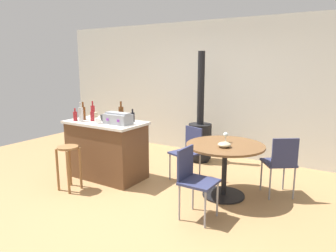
% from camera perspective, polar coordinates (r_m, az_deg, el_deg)
% --- Properties ---
extents(ground_plane, '(8.80, 8.80, 0.00)m').
position_cam_1_polar(ground_plane, '(4.58, -3.75, -12.58)').
color(ground_plane, '#A37A4C').
extents(back_wall, '(8.00, 0.10, 2.70)m').
position_cam_1_polar(back_wall, '(6.44, 9.50, 6.71)').
color(back_wall, beige).
rests_on(back_wall, ground_plane).
extents(kitchen_island, '(1.29, 0.72, 0.94)m').
position_cam_1_polar(kitchen_island, '(5.24, -11.15, -4.18)').
color(kitchen_island, brown).
rests_on(kitchen_island, ground_plane).
extents(wooden_stool, '(0.31, 0.31, 0.67)m').
position_cam_1_polar(wooden_stool, '(4.85, -17.71, -5.78)').
color(wooden_stool, olive).
rests_on(wooden_stool, ground_plane).
extents(dining_table, '(1.08, 1.08, 0.76)m').
position_cam_1_polar(dining_table, '(4.44, 10.32, -5.51)').
color(dining_table, black).
rests_on(dining_table, ground_plane).
extents(folding_chair_near, '(0.56, 0.56, 0.88)m').
position_cam_1_polar(folding_chair_near, '(4.63, 19.85, -6.06)').
color(folding_chair_near, navy).
rests_on(folding_chair_near, ground_plane).
extents(folding_chair_far, '(0.50, 0.50, 0.85)m').
position_cam_1_polar(folding_chair_far, '(5.04, 3.70, -4.27)').
color(folding_chair_far, navy).
rests_on(folding_chair_far, ground_plane).
extents(folding_chair_left, '(0.41, 0.40, 0.86)m').
position_cam_1_polar(folding_chair_left, '(3.82, 4.74, -9.29)').
color(folding_chair_left, navy).
rests_on(folding_chair_left, ground_plane).
extents(wood_stove, '(0.44, 0.45, 2.08)m').
position_cam_1_polar(wood_stove, '(6.01, 5.85, -1.57)').
color(wood_stove, black).
rests_on(wood_stove, ground_plane).
extents(toolbox, '(0.42, 0.25, 0.18)m').
position_cam_1_polar(toolbox, '(4.87, -9.11, 1.36)').
color(toolbox, gray).
rests_on(toolbox, kitchen_island).
extents(bottle_0, '(0.07, 0.07, 0.31)m').
position_cam_1_polar(bottle_0, '(5.19, -15.60, 2.12)').
color(bottle_0, '#B7B2AD').
rests_on(bottle_0, kitchen_island).
extents(bottle_1, '(0.07, 0.07, 0.21)m').
position_cam_1_polar(bottle_1, '(5.01, -6.48, 1.67)').
color(bottle_1, black).
rests_on(bottle_1, kitchen_island).
extents(bottle_2, '(0.06, 0.06, 0.21)m').
position_cam_1_polar(bottle_2, '(5.28, -16.57, 1.76)').
color(bottle_2, maroon).
rests_on(bottle_2, kitchen_island).
extents(bottle_3, '(0.07, 0.07, 0.29)m').
position_cam_1_polar(bottle_3, '(5.53, -13.56, 2.65)').
color(bottle_3, maroon).
rests_on(bottle_3, kitchen_island).
extents(bottle_4, '(0.06, 0.06, 0.22)m').
position_cam_1_polar(bottle_4, '(5.20, -13.64, 1.82)').
color(bottle_4, maroon).
rests_on(bottle_4, kitchen_island).
extents(bottle_5, '(0.08, 0.08, 0.32)m').
position_cam_1_polar(bottle_5, '(5.14, -8.55, 2.32)').
color(bottle_5, '#603314').
rests_on(bottle_5, kitchen_island).
extents(bottle_6, '(0.08, 0.08, 0.30)m').
position_cam_1_polar(bottle_6, '(5.36, -15.21, 2.33)').
color(bottle_6, '#603314').
rests_on(bottle_6, kitchen_island).
extents(cup_0, '(0.11, 0.07, 0.11)m').
position_cam_1_polar(cup_0, '(5.42, -13.09, 1.89)').
color(cup_0, tan).
rests_on(cup_0, kitchen_island).
extents(cup_1, '(0.13, 0.09, 0.08)m').
position_cam_1_polar(cup_1, '(4.97, -12.66, 0.92)').
color(cup_1, white).
rests_on(cup_1, kitchen_island).
extents(cup_2, '(0.11, 0.08, 0.10)m').
position_cam_1_polar(cup_2, '(5.21, -9.74, 1.59)').
color(cup_2, '#DB6651').
rests_on(cup_2, kitchen_island).
extents(cup_3, '(0.11, 0.08, 0.10)m').
position_cam_1_polar(cup_3, '(5.16, -11.82, 1.47)').
color(cup_3, '#383838').
rests_on(cup_3, kitchen_island).
extents(cup_4, '(0.11, 0.07, 0.11)m').
position_cam_1_polar(cup_4, '(5.37, -10.83, 1.92)').
color(cup_4, '#DB6651').
rests_on(cup_4, kitchen_island).
extents(wine_glass, '(0.07, 0.07, 0.14)m').
position_cam_1_polar(wine_glass, '(4.49, 10.49, -1.62)').
color(wine_glass, silver).
rests_on(wine_glass, dining_table).
extents(serving_bowl, '(0.18, 0.18, 0.07)m').
position_cam_1_polar(serving_bowl, '(4.24, 10.24, -3.37)').
color(serving_bowl, tan).
rests_on(serving_bowl, dining_table).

